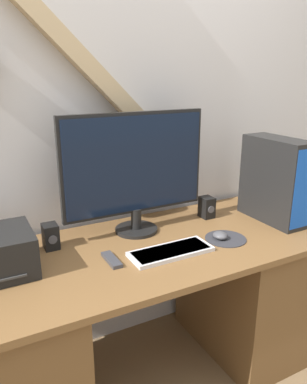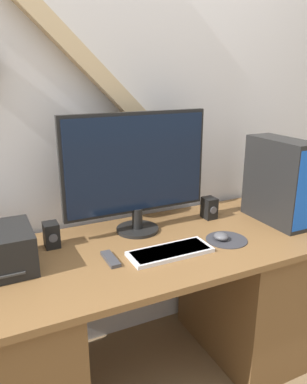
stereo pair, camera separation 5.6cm
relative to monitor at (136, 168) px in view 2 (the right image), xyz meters
The scene contains 10 objects.
wall_back 0.38m from the monitor, 102.34° to the left, with size 6.40×0.20×2.73m.
desk 0.71m from the monitor, 101.71° to the right, with size 1.78×0.75×0.75m.
monitor is the anchor object (origin of this frame).
keyboard 0.44m from the monitor, 84.51° to the right, with size 0.37×0.15×0.02m.
mousepad 0.55m from the monitor, 40.82° to the right, with size 0.20×0.20×0.00m.
mouse 0.52m from the monitor, 42.32° to the right, with size 0.06×0.07×0.03m.
computer_tower 0.76m from the monitor, 16.13° to the right, with size 0.16×0.38×0.44m.
speaker_left 0.50m from the monitor, behind, with size 0.07×0.08×0.12m.
speaker_right 0.50m from the monitor, ahead, with size 0.07×0.08×0.12m.
remote_control 0.46m from the monitor, 133.28° to the right, with size 0.04×0.15×0.02m.
Camera 2 is at (-0.65, -1.04, 1.51)m, focal length 35.00 mm.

